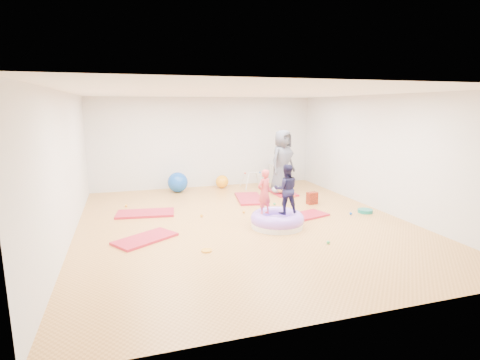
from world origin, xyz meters
name	(u,v)px	position (x,y,z in m)	size (l,w,h in m)	color
room	(244,160)	(0.00, 0.00, 1.40)	(7.01, 8.01, 2.81)	#CF944B
gym_mat_front_left	(145,239)	(-2.15, -0.49, 0.02)	(1.18, 0.59, 0.05)	#B51931
gym_mat_mid_left	(145,213)	(-2.05, 1.28, 0.03)	(1.33, 0.67, 0.06)	#B51931
gym_mat_center_back	(249,198)	(0.78, 1.93, 0.03)	(1.33, 0.66, 0.06)	#B51931
gym_mat_right	(305,216)	(1.48, 0.00, 0.02)	(1.10, 0.55, 0.05)	#B51931
gym_mat_rear_right	(281,192)	(1.94, 2.43, 0.02)	(1.19, 0.59, 0.05)	#B51931
inflatable_cushion	(277,220)	(0.58, -0.49, 0.14)	(1.14, 1.14, 0.36)	white
child_pink	(264,190)	(0.31, -0.42, 0.81)	(0.35, 0.23, 0.96)	#DD444D
child_navy	(286,187)	(0.76, -0.51, 0.86)	(0.51, 0.40, 1.06)	#1A1839
adult_caregiver	(282,161)	(1.93, 2.38, 0.96)	(0.89, 0.58, 1.81)	#464956
infant	(279,189)	(1.76, 2.21, 0.16)	(0.38, 0.38, 0.22)	#A0B5D0
ball_pit_balls	(262,213)	(0.60, 0.47, 0.03)	(5.14, 3.92, 0.07)	blue
exercise_ball_blue	(178,182)	(-0.98, 3.43, 0.30)	(0.60, 0.60, 0.60)	blue
exercise_ball_orange	(222,182)	(0.43, 3.60, 0.20)	(0.40, 0.40, 0.40)	#FC9F16
infant_play_gym	(252,178)	(1.33, 3.28, 0.34)	(0.66, 0.62, 0.50)	silver
cube_shelf	(279,173)	(2.46, 3.79, 0.32)	(0.65, 0.32, 0.65)	silver
balance_disc	(365,211)	(3.04, -0.12, 0.04)	(0.36, 0.36, 0.08)	#13786C
backpack	(312,198)	(2.19, 0.99, 0.16)	(0.27, 0.17, 0.31)	#B92005
yellow_toy	(207,251)	(-1.15, -1.41, 0.01)	(0.19, 0.19, 0.03)	orange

